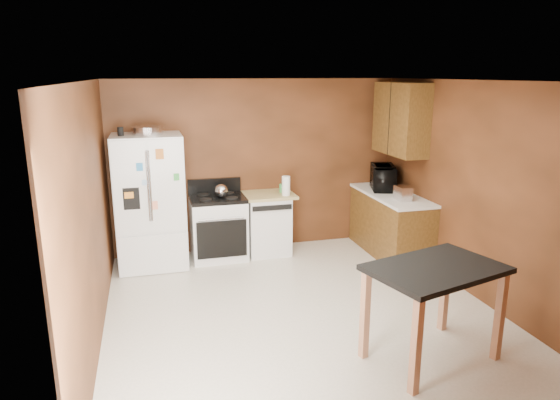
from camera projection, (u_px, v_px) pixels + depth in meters
name	position (u px, v px, depth m)	size (l,w,h in m)	color
floor	(301.00, 311.00, 5.55)	(4.50, 4.50, 0.00)	silver
ceiling	(304.00, 81.00, 4.93)	(4.50, 4.50, 0.00)	white
wall_back	(257.00, 166.00, 7.34)	(4.20, 4.20, 0.00)	brown
wall_front	(410.00, 290.00, 3.13)	(4.20, 4.20, 0.00)	brown
wall_left	(91.00, 217.00, 4.71)	(4.50, 4.50, 0.00)	brown
wall_right	(476.00, 191.00, 5.76)	(4.50, 4.50, 0.00)	brown
roasting_pan	(147.00, 130.00, 6.50)	(0.41, 0.41, 0.10)	silver
pen_cup	(120.00, 132.00, 6.30)	(0.08, 0.08, 0.11)	black
kettle	(221.00, 191.00, 6.90)	(0.19, 0.19, 0.19)	silver
paper_towel	(286.00, 186.00, 7.05)	(0.12, 0.12, 0.27)	white
green_canister	(283.00, 188.00, 7.24)	(0.11, 0.11, 0.12)	#47B95A
toaster	(403.00, 193.00, 6.76)	(0.16, 0.26, 0.19)	silver
microwave	(383.00, 178.00, 7.37)	(0.59, 0.40, 0.32)	black
refrigerator	(150.00, 202.00, 6.68)	(0.90, 0.80, 1.80)	white
gas_range	(218.00, 226.00, 7.07)	(0.76, 0.68, 1.10)	white
dishwasher	(267.00, 223.00, 7.28)	(0.78, 0.63, 0.89)	white
right_cabinets	(393.00, 192.00, 7.17)	(0.63, 1.58, 2.45)	brown
island	(435.00, 281.00, 4.46)	(1.33, 1.06, 0.91)	black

